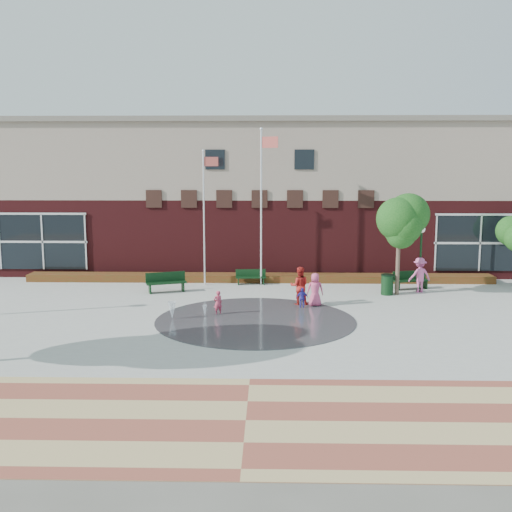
{
  "coord_description": "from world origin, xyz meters",
  "views": [
    {
      "loc": [
        0.6,
        -21.43,
        6.43
      ],
      "look_at": [
        0.0,
        4.0,
        2.6
      ],
      "focal_mm": 42.0,
      "sensor_mm": 36.0,
      "label": 1
    }
  ],
  "objects_px": {
    "flagpole_left": "(205,211)",
    "child_splash": "(218,303)",
    "bench_left": "(166,286)",
    "flagpole_right": "(262,198)",
    "trash_can": "(387,285)"
  },
  "relations": [
    {
      "from": "flagpole_left",
      "to": "child_splash",
      "type": "xyz_separation_m",
      "value": [
        1.25,
        -6.56,
        -3.53
      ]
    },
    {
      "from": "flagpole_right",
      "to": "child_splash",
      "type": "height_order",
      "value": "flagpole_right"
    },
    {
      "from": "flagpole_left",
      "to": "child_splash",
      "type": "height_order",
      "value": "flagpole_left"
    },
    {
      "from": "child_splash",
      "to": "trash_can",
      "type": "bearing_deg",
      "value": -179.43
    },
    {
      "from": "flagpole_right",
      "to": "trash_can",
      "type": "distance_m",
      "value": 7.99
    },
    {
      "from": "flagpole_left",
      "to": "bench_left",
      "type": "height_order",
      "value": "flagpole_left"
    },
    {
      "from": "flagpole_left",
      "to": "bench_left",
      "type": "distance_m",
      "value": 4.59
    },
    {
      "from": "flagpole_left",
      "to": "flagpole_right",
      "type": "height_order",
      "value": "flagpole_right"
    },
    {
      "from": "flagpole_right",
      "to": "bench_left",
      "type": "height_order",
      "value": "flagpole_right"
    },
    {
      "from": "flagpole_left",
      "to": "flagpole_right",
      "type": "relative_size",
      "value": 0.86
    },
    {
      "from": "bench_left",
      "to": "child_splash",
      "type": "xyz_separation_m",
      "value": [
        3.05,
        -4.61,
        0.2
      ]
    },
    {
      "from": "trash_can",
      "to": "child_splash",
      "type": "xyz_separation_m",
      "value": [
        -8.16,
        -4.25,
        -0.0
      ]
    },
    {
      "from": "flagpole_left",
      "to": "flagpole_right",
      "type": "distance_m",
      "value": 3.15
    },
    {
      "from": "child_splash",
      "to": "flagpole_right",
      "type": "bearing_deg",
      "value": -132.08
    },
    {
      "from": "flagpole_left",
      "to": "child_splash",
      "type": "distance_m",
      "value": 7.55
    }
  ]
}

